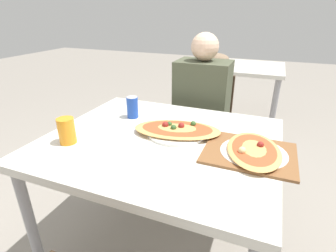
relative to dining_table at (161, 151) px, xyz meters
The scene contains 10 objects.
ground_plane 0.67m from the dining_table, ahead, with size 14.00×14.00×0.00m, color gray.
dining_table is the anchor object (origin of this frame).
chair_far_seated 0.83m from the dining_table, 88.66° to the left, with size 0.40×0.40×0.87m.
person_seated 0.70m from the dining_table, 88.44° to the left, with size 0.37×0.28×1.19m.
pizza_main 0.13m from the dining_table, 53.68° to the left, with size 0.48×0.32×0.06m.
soda_can 0.35m from the dining_table, 144.17° to the left, with size 0.07×0.07×0.12m.
drink_glass 0.46m from the dining_table, 151.82° to the right, with size 0.08×0.08×0.12m.
serving_tray 0.43m from the dining_table, ahead, with size 0.39×0.32×0.01m.
pizza_second 0.45m from the dining_table, ahead, with size 0.29×0.39×0.06m.
background_table 2.04m from the dining_table, 90.14° to the left, with size 1.10×0.80×0.86m.
Camera 1 is at (0.46, -1.06, 1.32)m, focal length 28.00 mm.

